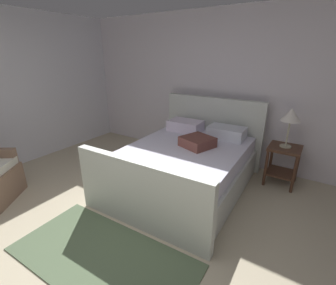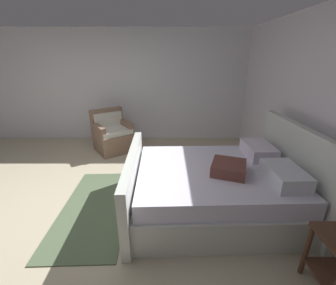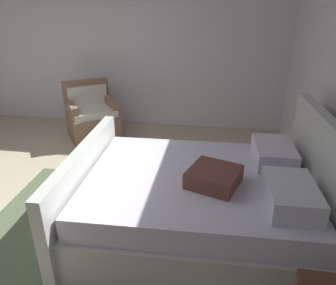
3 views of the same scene
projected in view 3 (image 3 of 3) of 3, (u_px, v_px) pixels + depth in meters
The scene contains 5 objects.
ground_plane at pixel (7, 212), 3.35m from camera, with size 5.71×6.52×0.02m, color #B6A98D.
wall_side_left at pixel (95, 50), 5.45m from camera, with size 0.12×6.64×2.58m, color silver.
bed at pixel (201, 201), 2.92m from camera, with size 1.80×2.26×1.18m.
armchair at pixel (92, 117), 5.06m from camera, with size 1.01×1.01×0.90m.
area_rug at pixel (42, 214), 3.30m from camera, with size 1.87×0.91×0.01m, color #526347.
Camera 3 is at (2.45, 2.13, 2.04)m, focal length 33.51 mm.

